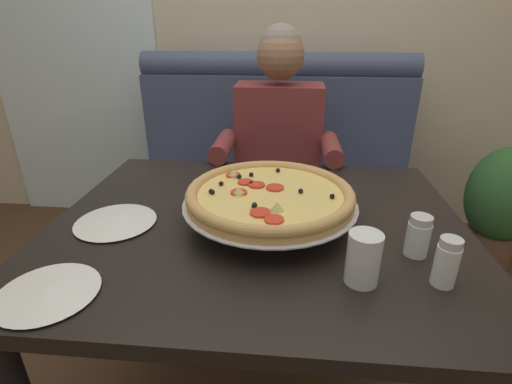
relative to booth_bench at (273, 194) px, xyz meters
name	(u,v)px	position (x,y,z in m)	size (l,w,h in m)	color
window_panel	(62,0)	(-1.31, 0.50, 1.00)	(1.10, 0.02, 2.80)	white
booth_bench	(273,194)	(0.00, 0.00, 0.00)	(1.52, 0.78, 1.13)	#424C6B
dining_table	(258,246)	(0.00, -0.96, 0.26)	(1.18, 0.97, 0.75)	black
diner_main	(277,157)	(0.03, -0.27, 0.31)	(0.54, 0.64, 1.27)	#2D3342
pizza	(270,196)	(0.03, -0.97, 0.44)	(0.49, 0.49, 0.12)	silver
shaker_oregano	(446,265)	(0.43, -1.21, 0.40)	(0.05, 0.05, 0.11)	white
shaker_parmesan	(418,238)	(0.40, -1.10, 0.40)	(0.06, 0.06, 0.11)	white
plate_near_left	(115,220)	(-0.40, -1.01, 0.36)	(0.23, 0.23, 0.02)	white
plate_near_right	(47,291)	(-0.41, -1.33, 0.36)	(0.21, 0.21, 0.02)	white
drinking_glass	(363,261)	(0.25, -1.22, 0.40)	(0.07, 0.07, 0.12)	silver
patio_chair	(119,116)	(-1.41, 1.24, 0.13)	(0.40, 0.40, 0.86)	black
potted_plant	(500,204)	(1.22, 0.01, -0.01)	(0.36, 0.36, 0.70)	brown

